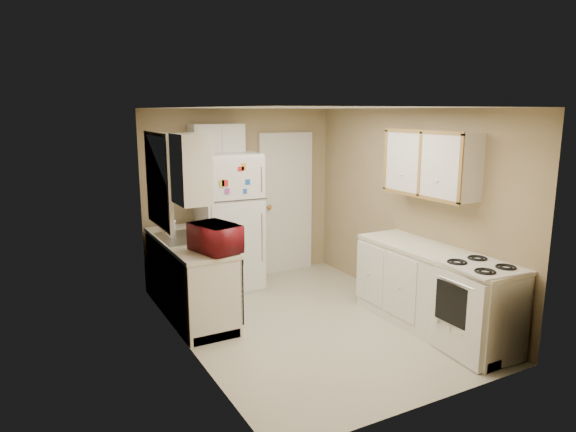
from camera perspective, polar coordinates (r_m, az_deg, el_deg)
name	(u,v)px	position (r m, az deg, el deg)	size (l,w,h in m)	color
floor	(309,322)	(5.99, 2.32, -11.71)	(3.80, 3.80, 0.00)	beige
ceiling	(311,108)	(5.50, 2.53, 11.92)	(3.80, 3.80, 0.00)	white
wall_left	(185,234)	(5.06, -11.33, -1.97)	(3.80, 3.80, 0.00)	tan
wall_right	(408,208)	(6.44, 13.20, 0.84)	(3.80, 3.80, 0.00)	tan
wall_back	(241,195)	(7.29, -5.24, 2.34)	(2.80, 2.80, 0.00)	tan
wall_front	(435,265)	(4.15, 15.99, -5.21)	(2.80, 2.80, 0.00)	tan
left_counter	(190,277)	(6.18, -10.87, -6.69)	(0.60, 1.80, 0.90)	silver
dishwasher	(232,285)	(5.72, -6.25, -7.63)	(0.03, 0.58, 0.72)	black
sink	(184,241)	(6.21, -11.44, -2.69)	(0.54, 0.74, 0.16)	gray
microwave	(216,238)	(5.48, -8.04, -2.44)	(0.30, 0.55, 0.36)	maroon
soap_bottle	(171,223)	(6.52, -12.90, -0.80)	(0.10, 0.10, 0.22)	beige
window_blinds	(159,180)	(6.00, -14.10, 3.90)	(0.10, 0.98, 1.08)	silver
upper_cabinet_left	(191,169)	(5.21, -10.74, 5.14)	(0.30, 0.45, 0.70)	silver
refrigerator	(228,222)	(6.88, -6.63, -0.64)	(0.76, 0.73, 1.84)	silver
cabinet_over_fridge	(217,139)	(6.92, -7.95, 8.45)	(0.70, 0.30, 0.40)	silver
interior_door	(286,204)	(7.58, -0.22, 1.37)	(0.86, 0.06, 2.08)	silver
right_counter	(433,290)	(5.86, 15.84, -7.95)	(0.60, 2.00, 0.90)	silver
stove	(477,313)	(5.44, 20.29, -10.04)	(0.57, 0.71, 0.86)	silver
upper_cabinet_right	(431,163)	(5.89, 15.59, 5.64)	(0.30, 1.20, 0.70)	silver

